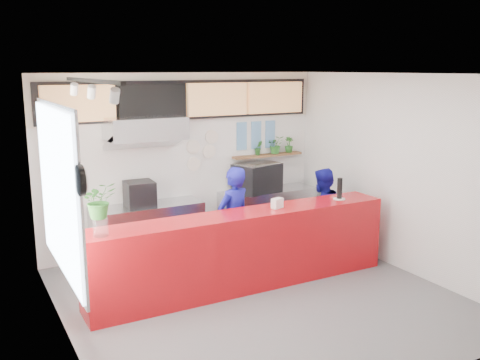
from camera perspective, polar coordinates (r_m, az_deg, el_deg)
name	(u,v)px	position (r m, az deg, el deg)	size (l,w,h in m)	color
floor	(258,297)	(7.49, 1.93, -12.37)	(5.00, 5.00, 0.00)	slate
ceiling	(260,74)	(6.83, 2.11, 11.24)	(5.00, 5.00, 0.00)	silver
wall_back	(185,162)	(9.21, -5.90, 1.97)	(5.00, 5.00, 0.00)	white
wall_left	(62,215)	(6.16, -18.49, -3.55)	(5.00, 5.00, 0.00)	white
wall_right	(400,173)	(8.53, 16.65, 0.73)	(5.00, 5.00, 0.00)	white
service_counter	(244,250)	(7.61, 0.42, -7.51)	(4.50, 0.60, 1.10)	#AB0C12
cream_band	(184,97)	(9.07, -6.03, 8.82)	(5.00, 0.02, 0.80)	beige
prep_bench	(148,232)	(8.91, -9.78, -5.44)	(1.80, 0.60, 0.90)	#B2B5BA
panini_oven	(140,194)	(8.70, -10.65, -1.44)	(0.45, 0.45, 0.40)	black
extraction_hood	(145,128)	(8.51, -10.08, 5.46)	(1.20, 0.70, 0.35)	#B2B5BA
hood_lip	(146,141)	(8.54, -10.03, 4.13)	(1.20, 0.70, 0.08)	#B2B5BA
right_bench	(268,214)	(9.84, 3.00, -3.60)	(1.80, 0.60, 0.90)	#B2B5BA
espresso_machine	(257,178)	(9.56, 1.83, 0.26)	(0.78, 0.56, 0.50)	black
espresso_tray	(257,165)	(9.52, 1.84, 1.63)	(0.72, 0.50, 0.07)	#AEB0B6
herb_shelf	(268,155)	(9.84, 2.96, 2.65)	(1.40, 0.18, 0.04)	brown
menu_board_far_left	(78,103)	(8.45, -16.85, 7.82)	(1.10, 0.10, 0.55)	tan
menu_board_mid_left	(152,101)	(8.76, -9.34, 8.29)	(1.10, 0.10, 0.55)	black
menu_board_mid_right	(217,99)	(9.21, -2.44, 8.60)	(1.10, 0.10, 0.55)	tan
menu_board_far_right	(275,97)	(9.78, 3.75, 8.78)	(1.10, 0.10, 0.55)	tan
soffit	(184,100)	(9.05, -5.95, 8.49)	(4.80, 0.04, 0.65)	black
window_pane	(58,191)	(6.41, -18.82, -1.15)	(0.04, 2.20, 1.90)	silver
window_frame	(60,191)	(6.41, -18.65, -1.14)	(0.03, 2.30, 2.00)	#B2B5BA
wall_clock_rim	(80,180)	(5.18, -16.66, -0.03)	(0.30, 0.30, 0.05)	black
wall_clock_face	(84,180)	(5.19, -16.34, 0.00)	(0.26, 0.26, 0.02)	white
track_rail	(91,81)	(6.04, -15.61, 10.17)	(0.05, 2.40, 0.04)	black
dec_plate_a	(193,147)	(9.20, -5.00, 3.55)	(0.24, 0.24, 0.03)	silver
dec_plate_b	(209,151)	(9.33, -3.30, 3.08)	(0.24, 0.24, 0.03)	silver
dec_plate_c	(194,164)	(9.25, -4.97, 1.71)	(0.24, 0.24, 0.03)	silver
dec_plate_d	(212,137)	(9.32, -3.04, 4.62)	(0.24, 0.24, 0.03)	silver
photo_frame_a	(242,129)	(9.59, 0.18, 5.44)	(0.20, 0.02, 0.25)	#598CBF
photo_frame_b	(256,128)	(9.74, 1.73, 5.54)	(0.20, 0.02, 0.25)	#598CBF
photo_frame_c	(270,127)	(9.89, 3.24, 5.62)	(0.20, 0.02, 0.25)	#598CBF
photo_frame_d	(242,143)	(9.62, 0.18, 3.96)	(0.20, 0.02, 0.25)	#598CBF
photo_frame_e	(256,142)	(9.77, 1.73, 4.08)	(0.20, 0.02, 0.25)	#598CBF
photo_frame_f	(270,141)	(9.92, 3.23, 4.19)	(0.20, 0.02, 0.25)	#598CBF
staff_center	(233,221)	(8.00, -0.70, -4.45)	(0.60, 0.40, 1.65)	navy
staff_right	(322,213)	(8.89, 8.70, -3.49)	(0.72, 0.56, 1.48)	navy
herb_b	(258,148)	(9.71, 1.99, 3.45)	(0.15, 0.12, 0.27)	#276322
herb_c	(276,145)	(9.90, 3.84, 3.79)	(0.30, 0.26, 0.33)	#276322
herb_d	(289,145)	(10.06, 5.24, 3.77)	(0.16, 0.14, 0.29)	#276322
glass_vase	(101,227)	(6.62, -14.65, -4.87)	(0.18, 0.18, 0.22)	silver
basil_vase	(99,200)	(6.54, -14.80, -2.10)	(0.40, 0.34, 0.44)	#276322
napkin_holder	(277,203)	(7.69, 3.99, -2.48)	(0.16, 0.10, 0.14)	white
white_plate	(339,199)	(8.33, 10.54, -1.99)	(0.18, 0.18, 0.01)	white
pepper_mill	(340,188)	(8.29, 10.58, -0.88)	(0.08, 0.08, 0.32)	black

